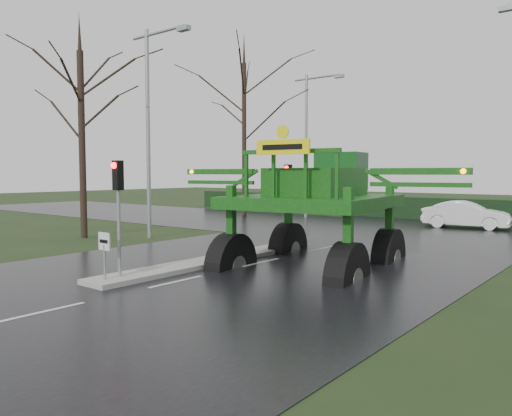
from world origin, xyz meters
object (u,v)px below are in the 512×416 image
Objects in this scene: keep_left_sign at (104,248)px; street_light_left_near at (152,114)px; street_light_left_far at (310,133)px; white_sedan at (465,228)px; traffic_signal_mid at (288,187)px; traffic_signal_near at (118,193)px; crop_sprayer at (236,186)px.

street_light_left_near reaches higher than keep_left_sign.
street_light_left_far is at bearing 107.78° from keep_left_sign.
keep_left_sign is at bearing 163.36° from white_sedan.
traffic_signal_mid is 7.83m from street_light_left_near.
traffic_signal_mid is 0.75× the size of white_sedan.
traffic_signal_near is at bearing -90.00° from traffic_signal_mid.
street_light_left_near is (-6.89, 7.50, 4.93)m from keep_left_sign.
traffic_signal_near is 0.35× the size of street_light_left_far.
traffic_signal_mid is (0.00, 8.99, 1.53)m from keep_left_sign.
crop_sprayer is (7.82, -2.93, -3.26)m from street_light_left_near.
traffic_signal_near and traffic_signal_mid have the same top height.
keep_left_sign is 4.96m from crop_sprayer.
street_light_left_near is 18.53m from white_sedan.
street_light_left_near is 8.96m from crop_sprayer.
street_light_left_far reaches higher than crop_sprayer.
crop_sprayer is at bearing -78.19° from traffic_signal_mid.
white_sedan is (3.67, 21.49, -1.06)m from keep_left_sign.
traffic_signal_near is (0.00, 0.49, 1.53)m from keep_left_sign.
street_light_left_near is at bearing -167.79° from traffic_signal_mid.
traffic_signal_mid is 14.68m from street_light_left_far.
street_light_left_near is at bearing -90.00° from street_light_left_far.
crop_sprayer is at bearing 77.24° from traffic_signal_near.
traffic_signal_mid is 0.34× the size of crop_sprayer.
street_light_left_far reaches higher than white_sedan.
street_light_left_near reaches higher than crop_sprayer.
street_light_left_near and street_light_left_far have the same top height.
white_sedan is at bearing 73.53° from crop_sprayer.
traffic_signal_near is 0.75× the size of white_sedan.
crop_sprayer is (7.82, -16.93, -3.26)m from street_light_left_far.
keep_left_sign reaches higher than white_sedan.
traffic_signal_mid is at bearing 90.00° from traffic_signal_near.
traffic_signal_near is 22.37m from street_light_left_far.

